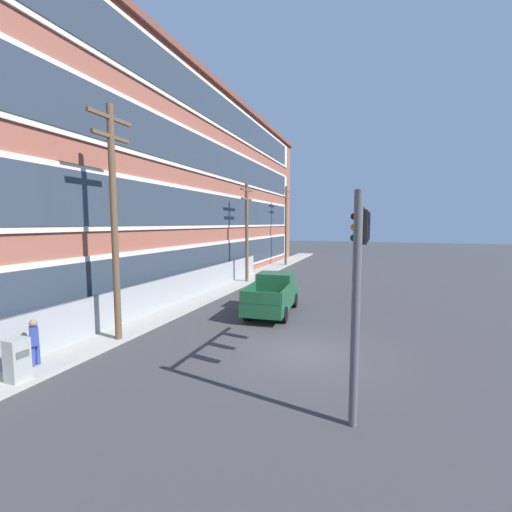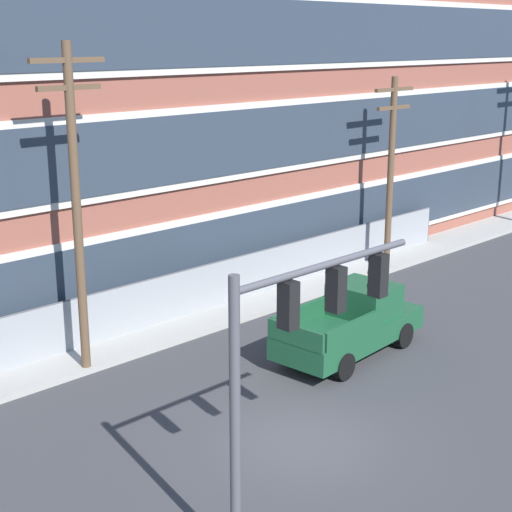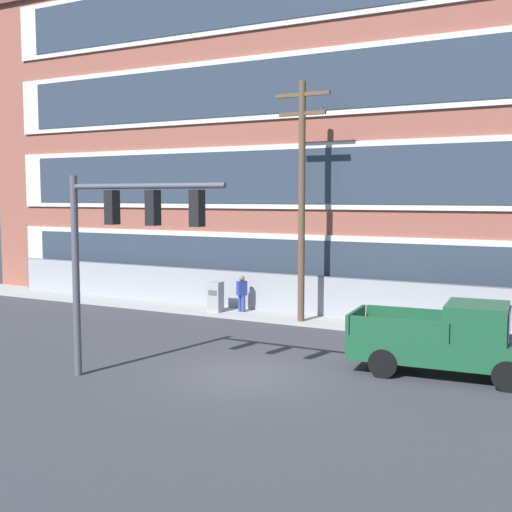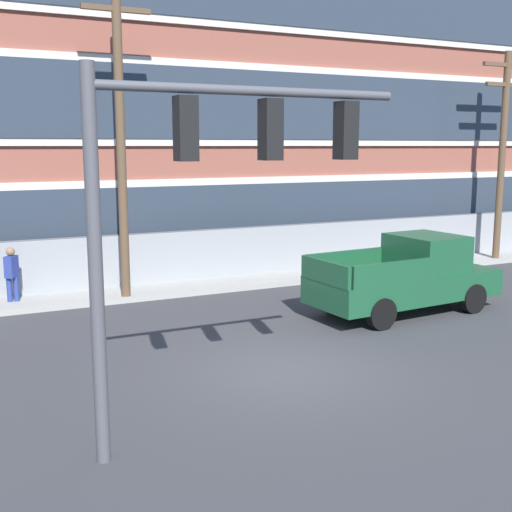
{
  "view_description": "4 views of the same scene",
  "coord_description": "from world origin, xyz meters",
  "px_view_note": "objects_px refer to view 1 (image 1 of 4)",
  "views": [
    {
      "loc": [
        -12.1,
        -2.57,
        4.78
      ],
      "look_at": [
        2.28,
        2.61,
        3.32
      ],
      "focal_mm": 24.0,
      "sensor_mm": 36.0,
      "label": 1
    },
    {
      "loc": [
        -12.48,
        -11.3,
        9.34
      ],
      "look_at": [
        1.75,
        3.36,
        3.63
      ],
      "focal_mm": 55.0,
      "sensor_mm": 36.0,
      "label": 2
    },
    {
      "loc": [
        8.49,
        -15.28,
        4.98
      ],
      "look_at": [
        -1.49,
        3.61,
        2.98
      ],
      "focal_mm": 45.0,
      "sensor_mm": 36.0,
      "label": 3
    },
    {
      "loc": [
        -5.79,
        -10.77,
        4.45
      ],
      "look_at": [
        0.9,
        3.26,
        1.77
      ],
      "focal_mm": 45.0,
      "sensor_mm": 36.0,
      "label": 4
    }
  ],
  "objects_px": {
    "utility_pole_near_corner": "(114,216)",
    "utility_pole_far_east": "(286,223)",
    "traffic_signal_mast": "(361,251)",
    "utility_pole_midblock": "(247,229)",
    "pedestrian_near_cabinet": "(34,341)",
    "pickup_truck_dark_green": "(273,295)",
    "electrical_cabinet": "(17,362)"
  },
  "relations": [
    {
      "from": "traffic_signal_mast",
      "to": "pedestrian_near_cabinet",
      "type": "bearing_deg",
      "value": 100.84
    },
    {
      "from": "utility_pole_near_corner",
      "to": "pedestrian_near_cabinet",
      "type": "relative_size",
      "value": 5.48
    },
    {
      "from": "utility_pole_near_corner",
      "to": "utility_pole_midblock",
      "type": "distance_m",
      "value": 14.52
    },
    {
      "from": "utility_pole_midblock",
      "to": "utility_pole_far_east",
      "type": "distance_m",
      "value": 11.6
    },
    {
      "from": "utility_pole_near_corner",
      "to": "utility_pole_midblock",
      "type": "relative_size",
      "value": 1.18
    },
    {
      "from": "pickup_truck_dark_green",
      "to": "utility_pole_midblock",
      "type": "distance_m",
      "value": 9.78
    },
    {
      "from": "utility_pole_midblock",
      "to": "electrical_cabinet",
      "type": "relative_size",
      "value": 5.53
    },
    {
      "from": "traffic_signal_mast",
      "to": "utility_pole_midblock",
      "type": "distance_m",
      "value": 18.22
    },
    {
      "from": "utility_pole_far_east",
      "to": "electrical_cabinet",
      "type": "distance_m",
      "value": 30.33
    },
    {
      "from": "traffic_signal_mast",
      "to": "pedestrian_near_cabinet",
      "type": "xyz_separation_m",
      "value": [
        -1.91,
        9.97,
        -3.05
      ]
    },
    {
      "from": "utility_pole_midblock",
      "to": "electrical_cabinet",
      "type": "bearing_deg",
      "value": 179.91
    },
    {
      "from": "utility_pole_near_corner",
      "to": "utility_pole_far_east",
      "type": "relative_size",
      "value": 1.05
    },
    {
      "from": "traffic_signal_mast",
      "to": "pickup_truck_dark_green",
      "type": "height_order",
      "value": "traffic_signal_mast"
    },
    {
      "from": "traffic_signal_mast",
      "to": "electrical_cabinet",
      "type": "relative_size",
      "value": 3.88
    },
    {
      "from": "utility_pole_near_corner",
      "to": "utility_pole_far_east",
      "type": "height_order",
      "value": "utility_pole_near_corner"
    },
    {
      "from": "utility_pole_near_corner",
      "to": "utility_pole_midblock",
      "type": "xyz_separation_m",
      "value": [
        14.5,
        0.13,
        -0.7
      ]
    },
    {
      "from": "traffic_signal_mast",
      "to": "pedestrian_near_cabinet",
      "type": "height_order",
      "value": "traffic_signal_mast"
    },
    {
      "from": "traffic_signal_mast",
      "to": "electrical_cabinet",
      "type": "bearing_deg",
      "value": 106.89
    },
    {
      "from": "utility_pole_midblock",
      "to": "pedestrian_near_cabinet",
      "type": "xyz_separation_m",
      "value": [
        -17.51,
        0.57,
        -3.39
      ]
    },
    {
      "from": "traffic_signal_mast",
      "to": "pickup_truck_dark_green",
      "type": "xyz_separation_m",
      "value": [
        7.67,
        4.8,
        -3.06
      ]
    },
    {
      "from": "pedestrian_near_cabinet",
      "to": "utility_pole_near_corner",
      "type": "bearing_deg",
      "value": -13.11
    },
    {
      "from": "traffic_signal_mast",
      "to": "pedestrian_near_cabinet",
      "type": "distance_m",
      "value": 10.6
    },
    {
      "from": "traffic_signal_mast",
      "to": "utility_pole_near_corner",
      "type": "bearing_deg",
      "value": 83.24
    },
    {
      "from": "traffic_signal_mast",
      "to": "electrical_cabinet",
      "type": "height_order",
      "value": "traffic_signal_mast"
    },
    {
      "from": "traffic_signal_mast",
      "to": "pickup_truck_dark_green",
      "type": "relative_size",
      "value": 1.0
    },
    {
      "from": "pickup_truck_dark_green",
      "to": "pedestrian_near_cabinet",
      "type": "height_order",
      "value": "pickup_truck_dark_green"
    },
    {
      "from": "pickup_truck_dark_green",
      "to": "utility_pole_far_east",
      "type": "bearing_deg",
      "value": 12.9
    },
    {
      "from": "utility_pole_near_corner",
      "to": "utility_pole_far_east",
      "type": "bearing_deg",
      "value": -0.01
    },
    {
      "from": "pickup_truck_dark_green",
      "to": "utility_pole_midblock",
      "type": "xyz_separation_m",
      "value": [
        7.93,
        4.6,
        3.4
      ]
    },
    {
      "from": "electrical_cabinet",
      "to": "pickup_truck_dark_green",
      "type": "bearing_deg",
      "value": -23.73
    },
    {
      "from": "utility_pole_near_corner",
      "to": "utility_pole_far_east",
      "type": "distance_m",
      "value": 26.09
    },
    {
      "from": "traffic_signal_mast",
      "to": "utility_pole_midblock",
      "type": "relative_size",
      "value": 0.7
    }
  ]
}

